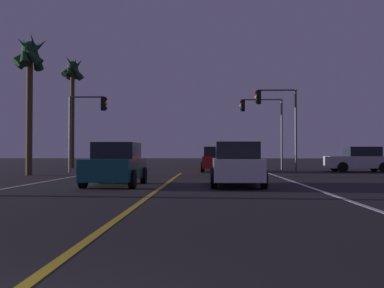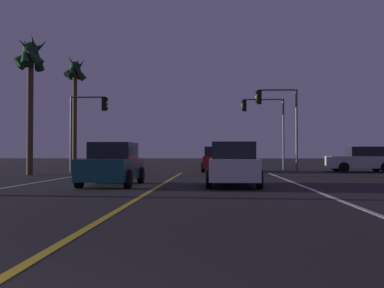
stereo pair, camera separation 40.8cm
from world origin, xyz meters
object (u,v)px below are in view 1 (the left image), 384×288
(traffic_light_far_right, at_px, (262,117))
(palm_tree_left_far, at_px, (73,79))
(car_oncoming, at_px, (116,165))
(car_crossing_side, at_px, (360,160))
(car_lead_same_lane, at_px, (236,165))
(car_ahead_far, at_px, (216,160))
(traffic_light_near_left, at_px, (88,116))
(traffic_light_near_right, at_px, (276,111))
(palm_tree_left_mid, at_px, (30,63))

(traffic_light_far_right, distance_m, palm_tree_left_far, 16.15)
(traffic_light_far_right, bearing_deg, car_oncoming, 65.47)
(car_crossing_side, xyz_separation_m, car_lead_same_lane, (-9.12, -12.95, 0.00))
(car_crossing_side, relative_size, traffic_light_far_right, 0.79)
(car_ahead_far, xyz_separation_m, car_oncoming, (-4.12, -12.99, 0.00))
(traffic_light_near_left, height_order, traffic_light_far_right, traffic_light_far_right)
(traffic_light_near_right, bearing_deg, car_crossing_side, -165.11)
(car_ahead_far, height_order, traffic_light_near_right, traffic_light_near_right)
(car_crossing_side, height_order, car_oncoming, same)
(car_oncoming, distance_m, traffic_light_far_right, 18.87)
(car_crossing_side, bearing_deg, car_ahead_far, -0.13)
(car_ahead_far, bearing_deg, traffic_light_near_left, 100.56)
(car_oncoming, relative_size, traffic_light_near_left, 0.86)
(palm_tree_left_mid, height_order, palm_tree_left_far, palm_tree_left_far)
(car_oncoming, distance_m, palm_tree_left_mid, 11.63)
(car_crossing_side, bearing_deg, car_oncoming, 43.10)
(car_crossing_side, xyz_separation_m, car_oncoming, (-13.85, -12.96, 0.00))
(car_lead_same_lane, bearing_deg, traffic_light_near_right, -16.09)
(car_ahead_far, bearing_deg, traffic_light_near_right, -111.98)
(car_crossing_side, distance_m, car_lead_same_lane, 15.84)
(traffic_light_far_right, relative_size, palm_tree_left_far, 0.57)
(car_crossing_side, height_order, palm_tree_left_mid, palm_tree_left_mid)
(car_ahead_far, relative_size, car_oncoming, 1.00)
(car_crossing_side, distance_m, traffic_light_far_right, 7.98)
(traffic_light_near_left, bearing_deg, traffic_light_far_right, 24.57)
(car_ahead_far, bearing_deg, car_oncoming, 162.39)
(traffic_light_near_left, relative_size, traffic_light_far_right, 0.92)
(car_ahead_far, xyz_separation_m, traffic_light_far_right, (3.60, 3.93, 3.24))
(car_crossing_side, xyz_separation_m, traffic_light_far_right, (-6.13, 3.95, 3.24))
(car_ahead_far, distance_m, car_crossing_side, 9.73)
(car_crossing_side, bearing_deg, car_lead_same_lane, 54.84)
(car_crossing_side, relative_size, car_lead_same_lane, 1.00)
(car_oncoming, distance_m, palm_tree_left_far, 21.95)
(car_oncoming, relative_size, palm_tree_left_mid, 0.53)
(traffic_light_near_right, bearing_deg, car_ahead_far, -21.98)
(car_lead_same_lane, height_order, palm_tree_left_mid, palm_tree_left_mid)
(car_ahead_far, height_order, traffic_light_near_left, traffic_light_near_left)
(car_oncoming, xyz_separation_m, traffic_light_near_right, (8.02, 11.41, 3.17))
(car_ahead_far, distance_m, traffic_light_far_right, 6.24)
(car_oncoming, bearing_deg, traffic_light_near_left, -159.30)
(traffic_light_near_left, xyz_separation_m, palm_tree_left_far, (-3.55, 7.95, 3.82))
(traffic_light_far_right, xyz_separation_m, palm_tree_left_mid, (-14.39, -9.25, 2.40))
(car_lead_same_lane, bearing_deg, car_crossing_side, -35.16)
(car_lead_same_lane, height_order, palm_tree_left_far, palm_tree_left_far)
(car_ahead_far, relative_size, palm_tree_left_mid, 0.53)
(car_lead_same_lane, distance_m, traffic_light_near_right, 12.28)
(traffic_light_near_right, xyz_separation_m, palm_tree_left_mid, (-14.69, -3.75, 2.47))
(car_ahead_far, relative_size, traffic_light_near_left, 0.86)
(traffic_light_far_right, height_order, palm_tree_left_mid, palm_tree_left_mid)
(palm_tree_left_far, bearing_deg, car_lead_same_lane, -56.95)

